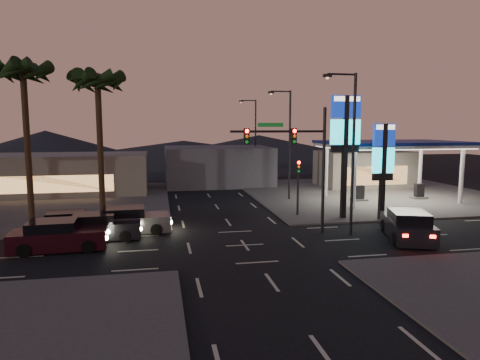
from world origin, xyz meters
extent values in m
plane|color=black|center=(0.00, 0.00, 0.00)|extent=(140.00, 140.00, 0.00)
cube|color=#47443F|center=(16.00, 16.00, 0.06)|extent=(24.00, 24.00, 0.12)
cube|color=#47443F|center=(-16.00, 16.00, 0.06)|extent=(24.00, 24.00, 0.12)
cylinder|color=silver|center=(11.00, 9.00, 2.50)|extent=(0.36, 0.36, 5.00)
cylinder|color=silver|center=(21.00, 9.00, 2.50)|extent=(0.36, 0.36, 5.00)
cylinder|color=silver|center=(11.00, 15.00, 2.50)|extent=(0.36, 0.36, 5.00)
cylinder|color=silver|center=(21.00, 15.00, 2.50)|extent=(0.36, 0.36, 5.00)
cube|color=silver|center=(16.00, 12.00, 5.20)|extent=(12.00, 8.00, 0.50)
cube|color=white|center=(16.00, 12.00, 4.90)|extent=(11.60, 7.60, 0.06)
cube|color=navy|center=(16.00, 12.00, 5.35)|extent=(12.20, 8.20, 0.25)
cube|color=black|center=(13.00, 12.00, 0.80)|extent=(0.80, 0.50, 1.40)
cube|color=black|center=(19.00, 12.00, 0.80)|extent=(0.80, 0.50, 1.40)
cube|color=#726B5B|center=(18.00, 21.00, 2.00)|extent=(10.00, 6.00, 4.00)
cube|color=black|center=(8.50, 5.50, 4.50)|extent=(0.35, 0.35, 9.00)
cube|color=navy|center=(8.50, 5.50, 8.20)|extent=(2.20, 0.30, 1.60)
cube|color=white|center=(8.50, 5.50, 8.75)|extent=(1.98, 0.32, 0.35)
cube|color=#1AEEFC|center=(8.50, 5.50, 6.40)|extent=(2.20, 0.30, 1.80)
cube|color=black|center=(8.50, 5.50, 5.20)|extent=(2.09, 0.28, 0.50)
cube|color=black|center=(11.00, 4.50, 3.50)|extent=(0.35, 0.35, 7.00)
cube|color=navy|center=(11.00, 4.50, 6.20)|extent=(1.60, 0.30, 1.60)
cube|color=white|center=(11.00, 4.50, 6.75)|extent=(1.44, 0.32, 0.35)
cube|color=#1AEEFC|center=(11.00, 4.50, 4.40)|extent=(1.60, 0.30, 1.80)
cube|color=black|center=(11.00, 4.50, 3.20)|extent=(1.52, 0.28, 0.50)
cylinder|color=black|center=(5.50, 2.00, 4.00)|extent=(0.20, 0.20, 8.00)
cylinder|color=black|center=(2.50, 2.00, 6.50)|extent=(6.00, 0.14, 0.14)
cube|color=#0C3F14|center=(2.00, 2.00, 6.90)|extent=(1.60, 0.05, 0.25)
cube|color=black|center=(3.50, 2.00, 6.20)|extent=(0.32, 0.25, 1.00)
sphere|color=#FF0C07|center=(3.50, 1.85, 6.53)|extent=(0.22, 0.22, 0.22)
sphere|color=orange|center=(3.50, 1.85, 6.20)|extent=(0.20, 0.20, 0.20)
sphere|color=#0CB226|center=(3.50, 1.85, 5.87)|extent=(0.20, 0.20, 0.20)
cube|color=black|center=(0.50, 2.00, 6.20)|extent=(0.32, 0.25, 1.00)
sphere|color=#FF0C07|center=(0.50, 1.85, 6.53)|extent=(0.22, 0.22, 0.22)
sphere|color=orange|center=(0.50, 1.85, 6.20)|extent=(0.20, 0.20, 0.20)
sphere|color=#0CB226|center=(0.50, 1.85, 5.87)|extent=(0.20, 0.20, 0.20)
cylinder|color=black|center=(5.50, 7.00, 2.00)|extent=(0.16, 0.16, 4.00)
cube|color=black|center=(5.50, 7.00, 3.80)|extent=(0.32, 0.25, 1.00)
sphere|color=#FF0C07|center=(5.50, 6.85, 4.13)|extent=(0.22, 0.22, 0.22)
sphere|color=orange|center=(5.50, 6.85, 3.80)|extent=(0.20, 0.20, 0.20)
sphere|color=#0CB226|center=(5.50, 6.85, 3.47)|extent=(0.20, 0.20, 0.20)
cylinder|color=black|center=(7.00, 1.00, 5.00)|extent=(0.18, 0.18, 10.00)
cylinder|color=black|center=(6.10, 1.00, 9.90)|extent=(1.80, 0.12, 0.12)
cube|color=black|center=(5.20, 1.00, 9.80)|extent=(0.50, 0.25, 0.18)
sphere|color=#FFCC8C|center=(5.20, 1.00, 9.68)|extent=(0.20, 0.20, 0.20)
cylinder|color=black|center=(7.00, 14.00, 5.00)|extent=(0.18, 0.18, 10.00)
cylinder|color=black|center=(6.10, 14.00, 9.90)|extent=(1.80, 0.12, 0.12)
cube|color=black|center=(5.20, 14.00, 9.80)|extent=(0.50, 0.25, 0.18)
sphere|color=#FFCC8C|center=(5.20, 14.00, 9.68)|extent=(0.20, 0.20, 0.20)
cylinder|color=black|center=(7.00, 28.00, 5.00)|extent=(0.18, 0.18, 10.00)
cylinder|color=black|center=(6.10, 28.00, 9.90)|extent=(1.80, 0.12, 0.12)
cube|color=black|center=(5.20, 28.00, 9.80)|extent=(0.50, 0.25, 0.18)
sphere|color=#FFCC8C|center=(5.20, 28.00, 9.68)|extent=(0.20, 0.20, 0.20)
cylinder|color=black|center=(-9.00, 9.50, 5.10)|extent=(0.44, 0.44, 10.20)
sphere|color=black|center=(-9.00, 9.50, 10.20)|extent=(0.90, 0.90, 0.90)
cone|color=black|center=(-7.70, 9.50, 9.90)|extent=(0.90, 2.74, 1.91)
cone|color=black|center=(-8.08, 10.42, 9.90)|extent=(2.57, 2.57, 1.91)
cone|color=black|center=(-9.00, 10.80, 9.90)|extent=(2.74, 0.90, 1.91)
cone|color=black|center=(-9.92, 10.42, 9.90)|extent=(2.57, 2.57, 1.91)
cone|color=black|center=(-10.30, 9.50, 9.90)|extent=(0.90, 2.74, 1.91)
cone|color=black|center=(-9.92, 8.58, 9.90)|extent=(2.57, 2.57, 1.91)
cone|color=black|center=(-9.00, 8.20, 9.90)|extent=(2.74, 0.90, 1.91)
cone|color=black|center=(-8.08, 8.58, 9.90)|extent=(2.57, 2.57, 1.91)
cylinder|color=black|center=(-14.00, 9.50, 5.40)|extent=(0.44, 0.44, 10.80)
sphere|color=black|center=(-14.00, 9.50, 10.80)|extent=(0.90, 0.90, 0.90)
cone|color=black|center=(-12.70, 9.50, 10.50)|extent=(0.90, 2.74, 1.91)
cone|color=black|center=(-13.08, 10.42, 10.50)|extent=(2.57, 2.57, 1.91)
cone|color=black|center=(-14.00, 10.80, 10.50)|extent=(2.74, 0.90, 1.91)
cone|color=black|center=(-14.92, 10.42, 10.50)|extent=(2.57, 2.57, 1.91)
cone|color=black|center=(-15.30, 9.50, 10.50)|extent=(0.90, 2.74, 1.91)
cone|color=black|center=(-14.92, 8.58, 10.50)|extent=(2.57, 2.57, 1.91)
cone|color=black|center=(-14.00, 8.20, 10.50)|extent=(2.74, 0.90, 1.91)
cone|color=black|center=(-13.08, 8.58, 10.50)|extent=(2.57, 2.57, 1.91)
cube|color=#726B5B|center=(-14.00, 22.00, 2.00)|extent=(16.00, 8.00, 4.00)
cube|color=#4C4C51|center=(2.00, 26.00, 2.20)|extent=(12.00, 9.00, 4.40)
cone|color=black|center=(-25.00, 60.00, 3.00)|extent=(40.00, 40.00, 6.00)
cone|color=black|center=(15.00, 60.00, 2.50)|extent=(50.00, 50.00, 5.00)
cone|color=black|center=(0.00, 60.00, 2.00)|extent=(60.00, 60.00, 4.00)
cube|color=black|center=(-8.36, 2.92, 0.60)|extent=(4.84, 2.17, 0.98)
cube|color=black|center=(-8.68, 2.90, 1.25)|extent=(2.45, 1.93, 0.71)
cylinder|color=black|center=(-6.87, 3.89, 0.35)|extent=(0.70, 0.28, 0.69)
cylinder|color=black|center=(-6.81, 2.05, 0.35)|extent=(0.70, 0.28, 0.69)
cylinder|color=black|center=(-9.91, 3.79, 0.35)|extent=(0.70, 0.28, 0.69)
cylinder|color=black|center=(-9.84, 1.94, 0.35)|extent=(0.70, 0.28, 0.69)
sphere|color=#FFF2BF|center=(-5.99, 3.65, 0.67)|extent=(0.24, 0.24, 0.24)
sphere|color=#FFF2BF|center=(-5.95, 2.35, 0.67)|extent=(0.24, 0.24, 0.24)
cube|color=#FF140A|center=(-10.77, 3.48, 0.76)|extent=(0.10, 0.27, 0.15)
cube|color=#FF140A|center=(-10.72, 2.18, 0.76)|extent=(0.10, 0.27, 0.15)
cube|color=black|center=(-10.26, 0.98, 0.63)|extent=(5.11, 2.34, 1.03)
cube|color=black|center=(-10.60, 0.97, 1.31)|extent=(2.59, 2.05, 0.74)
cylinder|color=black|center=(-8.71, 2.02, 0.37)|extent=(0.74, 0.31, 0.73)
cylinder|color=black|center=(-8.62, 0.09, 0.37)|extent=(0.74, 0.31, 0.73)
cylinder|color=black|center=(-11.90, 1.88, 0.37)|extent=(0.74, 0.31, 0.73)
cylinder|color=black|center=(-11.81, -0.06, 0.37)|extent=(0.74, 0.31, 0.73)
sphere|color=#FFF2BF|center=(-7.78, 1.78, 0.71)|extent=(0.25, 0.25, 0.25)
sphere|color=#FFF2BF|center=(-7.72, 0.41, 0.71)|extent=(0.25, 0.25, 0.25)
cube|color=#FF140A|center=(-12.80, 1.55, 0.80)|extent=(0.10, 0.29, 0.16)
cube|color=#FF140A|center=(-12.73, 0.19, 0.80)|extent=(0.10, 0.29, 0.16)
cube|color=#525255|center=(-6.67, 4.19, 0.63)|extent=(5.14, 2.34, 1.03)
cube|color=black|center=(-7.02, 4.17, 1.32)|extent=(2.61, 2.06, 0.75)
cylinder|color=black|center=(-5.11, 5.23, 0.37)|extent=(0.75, 0.31, 0.73)
cylinder|color=black|center=(-5.03, 3.28, 0.37)|extent=(0.75, 0.31, 0.73)
cylinder|color=black|center=(-8.32, 5.09, 0.37)|extent=(0.75, 0.31, 0.73)
cylinder|color=black|center=(-8.24, 3.14, 0.37)|extent=(0.75, 0.31, 0.73)
sphere|color=#FFF2BF|center=(-4.18, 4.98, 0.71)|extent=(0.25, 0.25, 0.25)
sphere|color=#FFF2BF|center=(-4.12, 3.61, 0.71)|extent=(0.25, 0.25, 0.25)
cube|color=#FF140A|center=(-9.23, 4.77, 0.80)|extent=(0.10, 0.29, 0.16)
cube|color=#FF140A|center=(-9.17, 3.39, 0.80)|extent=(0.10, 0.29, 0.16)
cube|color=black|center=(-10.25, 4.38, 0.56)|extent=(4.64, 2.21, 0.92)
cube|color=black|center=(-10.55, 4.36, 1.18)|extent=(2.37, 1.90, 0.67)
cylinder|color=black|center=(-8.87, 5.35, 0.33)|extent=(0.67, 0.29, 0.66)
cylinder|color=black|center=(-8.75, 3.61, 0.33)|extent=(0.67, 0.29, 0.66)
cylinder|color=black|center=(-11.74, 5.15, 0.33)|extent=(0.67, 0.29, 0.66)
cylinder|color=black|center=(-11.62, 3.41, 0.33)|extent=(0.67, 0.29, 0.66)
sphere|color=#FFF2BF|center=(-8.04, 5.15, 0.64)|extent=(0.23, 0.23, 0.23)
sphere|color=#FFF2BF|center=(-7.95, 3.93, 0.64)|extent=(0.23, 0.23, 0.23)
cube|color=#FF140A|center=(-12.54, 4.84, 0.72)|extent=(0.10, 0.26, 0.14)
cube|color=#FF140A|center=(-12.46, 3.61, 0.72)|extent=(0.10, 0.26, 0.14)
cube|color=black|center=(10.00, -0.41, 0.66)|extent=(3.77, 5.70, 1.08)
cube|color=black|center=(9.89, -0.75, 1.38)|extent=(2.77, 3.15, 0.78)
cylinder|color=black|center=(9.57, 1.51, 0.38)|extent=(0.52, 0.82, 0.77)
cylinder|color=black|center=(11.50, 0.86, 0.38)|extent=(0.52, 0.82, 0.77)
cylinder|color=black|center=(8.50, -1.67, 0.38)|extent=(0.52, 0.82, 0.77)
cylinder|color=black|center=(10.43, -2.32, 0.38)|extent=(0.52, 0.82, 0.77)
cube|color=#FF140A|center=(8.48, -2.68, 0.84)|extent=(0.31, 0.19, 0.17)
cube|color=#FF140A|center=(9.85, -3.13, 0.84)|extent=(0.31, 0.19, 0.17)
camera|label=1|loc=(-4.76, -23.50, 6.84)|focal=32.00mm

